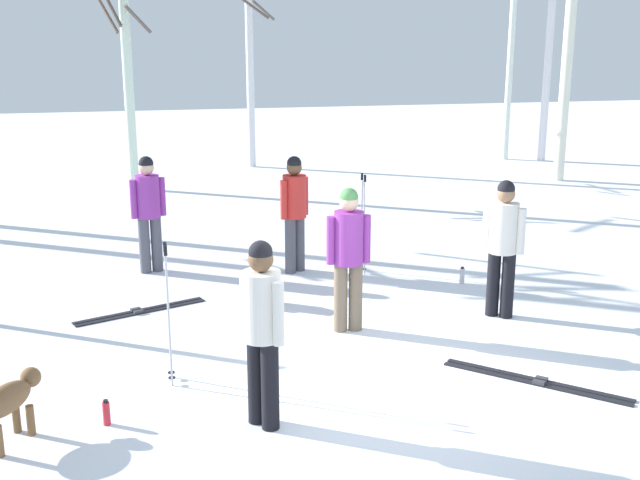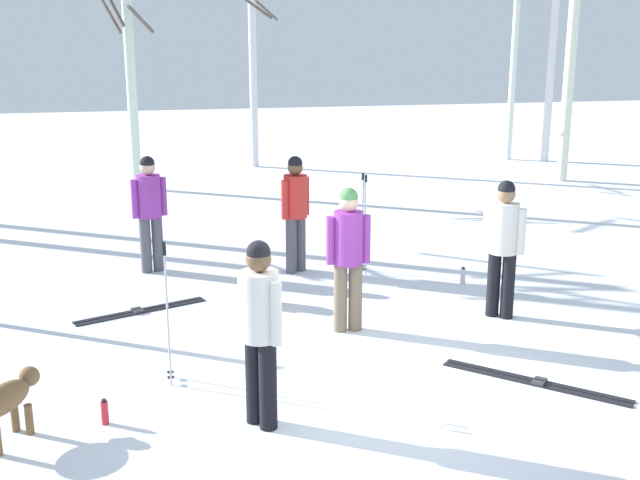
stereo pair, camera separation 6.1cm
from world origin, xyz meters
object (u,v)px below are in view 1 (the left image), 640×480
object	(u,v)px
person_2	(295,207)
birch_tree_2	(125,42)
dog	(9,400)
ski_poles_1	(363,221)
water_bottle_0	(106,413)
birch_tree_6	(550,21)
birch_tree_4	(569,45)
birch_tree_3	(250,62)
ski_poles_0	(168,310)
person_4	(349,250)
water_bottle_1	(462,276)
backpack_1	(259,288)
person_3	(148,207)
birch_tree_5	(512,20)
person_0	(262,322)
person_1	(503,240)
ski_pair_lying_1	(536,381)
ski_pair_lying_0	(141,311)

from	to	relation	value
person_2	birch_tree_2	size ratio (longest dim) A/B	0.28
dog	ski_poles_1	xyz separation A→B (m)	(4.32, 4.10, 0.39)
water_bottle_0	birch_tree_6	xyz separation A→B (m)	(11.20, 12.90, 3.59)
person_2	birch_tree_4	size ratio (longest dim) A/B	0.29
ski_poles_1	birch_tree_3	distance (m)	9.90
ski_poles_0	birch_tree_3	distance (m)	13.32
person_4	ski_poles_0	distance (m)	2.33
water_bottle_0	birch_tree_3	size ratio (longest dim) A/B	0.04
ski_poles_1	water_bottle_0	size ratio (longest dim) A/B	6.06
water_bottle_1	backpack_1	bearing A→B (deg)	-175.83
person_2	person_3	xyz separation A→B (m)	(-2.06, 0.48, 0.00)
ski_poles_1	water_bottle_1	bearing A→B (deg)	-34.67
water_bottle_1	dog	bearing A→B (deg)	-149.50
ski_poles_0	water_bottle_0	size ratio (longest dim) A/B	5.97
birch_tree_3	birch_tree_5	xyz separation A→B (m)	(7.02, -0.29, 1.06)
person_0	person_3	world-z (taller)	same
person_4	birch_tree_2	size ratio (longest dim) A/B	0.28
birch_tree_4	dog	bearing A→B (deg)	-137.04
person_1	water_bottle_1	bearing A→B (deg)	86.83
dog	ski_poles_0	xyz separation A→B (m)	(1.40, 0.92, 0.38)
birch_tree_2	birch_tree_5	bearing A→B (deg)	11.93
ski_poles_1	water_bottle_1	size ratio (longest dim) A/B	6.04
person_3	water_bottle_0	bearing A→B (deg)	-96.26
ski_pair_lying_1	water_bottle_0	distance (m)	4.19
person_1	birch_tree_4	world-z (taller)	birch_tree_4
person_0	ski_pair_lying_0	size ratio (longest dim) A/B	1.04
ski_pair_lying_1	water_bottle_0	bearing A→B (deg)	179.10
ski_pair_lying_0	birch_tree_6	distance (m)	15.19
ski_pair_lying_0	backpack_1	distance (m)	1.52
birch_tree_2	ski_pair_lying_0	bearing A→B (deg)	-89.74
ski_poles_0	birch_tree_2	distance (m)	10.76
ski_pair_lying_0	ski_pair_lying_1	size ratio (longest dim) A/B	1.11
person_4	person_3	bearing A→B (deg)	126.79
person_3	ski_pair_lying_1	size ratio (longest dim) A/B	1.15
ski_pair_lying_1	water_bottle_0	world-z (taller)	water_bottle_0
person_0	birch_tree_6	distance (m)	16.70
person_3	birch_tree_2	xyz separation A→B (m)	(-0.23, 6.56, 2.23)
backpack_1	birch_tree_4	size ratio (longest dim) A/B	0.07
ski_poles_1	birch_tree_2	distance (m)	8.34
dog	birch_tree_6	size ratio (longest dim) A/B	0.11
person_1	birch_tree_3	bearing A→B (deg)	96.40
water_bottle_1	birch_tree_4	xyz separation A→B (m)	(5.41, 6.93, 3.02)
person_0	birch_tree_5	bearing A→B (deg)	56.78
person_4	dog	xyz separation A→B (m)	(-3.50, -1.89, -0.59)
person_1	birch_tree_5	bearing A→B (deg)	63.88
dog	birch_tree_5	world-z (taller)	birch_tree_5
backpack_1	birch_tree_6	bearing A→B (deg)	46.82
dog	birch_tree_5	distance (m)	17.84
person_1	person_2	world-z (taller)	same
ski_poles_0	birch_tree_6	size ratio (longest dim) A/B	0.20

